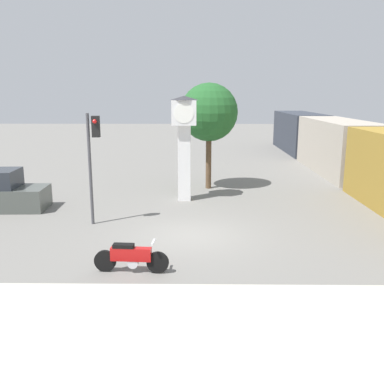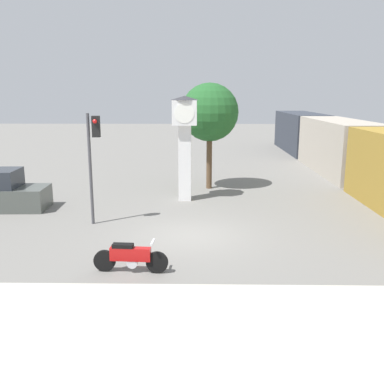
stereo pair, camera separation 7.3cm
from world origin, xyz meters
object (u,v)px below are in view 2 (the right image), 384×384
(clock_tower, at_px, (185,132))
(street_tree, at_px, (210,113))
(motorcycle, at_px, (130,257))
(freight_train, at_px, (338,146))
(traffic_light, at_px, (93,149))

(clock_tower, height_order, street_tree, street_tree)
(motorcycle, distance_m, clock_tower, 9.27)
(freight_train, xyz_separation_m, street_tree, (-8.55, -5.11, 2.37))
(motorcycle, height_order, traffic_light, traffic_light)
(freight_train, bearing_deg, traffic_light, -138.13)
(freight_train, bearing_deg, motorcycle, -123.82)
(motorcycle, bearing_deg, freight_train, 59.81)
(traffic_light, relative_size, street_tree, 0.77)
(freight_train, bearing_deg, clock_tower, -141.56)
(clock_tower, bearing_deg, street_tree, 65.13)
(clock_tower, distance_m, freight_train, 12.58)
(motorcycle, distance_m, freight_train, 19.89)
(motorcycle, distance_m, street_tree, 12.20)
(clock_tower, xyz_separation_m, freight_train, (9.77, 7.76, -1.59))
(motorcycle, xyz_separation_m, street_tree, (2.50, 11.38, 3.61))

